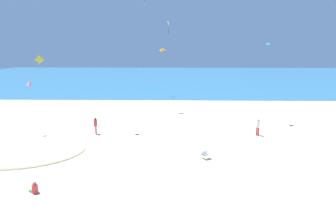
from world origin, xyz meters
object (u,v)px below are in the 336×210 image
object	(u,v)px
kite_yellow	(39,60)
person_2	(35,189)
beach_chair_near_camera	(205,155)
kite_purple	(144,0)
person_0	(96,125)
kite_teal	(268,44)
kite_pink	(29,83)
kite_lime	(169,24)
kite_orange	(162,50)
person_1	(258,126)

from	to	relation	value
kite_yellow	person_2	bearing A→B (deg)	-67.33
beach_chair_near_camera	kite_yellow	bearing A→B (deg)	-145.78
kite_purple	kite_yellow	xyz separation A→B (m)	(-8.01, -19.07, -8.40)
person_0	kite_teal	world-z (taller)	kite_teal
kite_pink	beach_chair_near_camera	bearing A→B (deg)	-14.64
kite_pink	kite_teal	xyz separation A→B (m)	(21.93, 5.99, 3.30)
kite_yellow	kite_teal	distance (m)	22.68
person_2	kite_lime	xyz separation A→B (m)	(7.19, 18.01, 10.19)
kite_teal	person_2	bearing A→B (deg)	-139.89
person_2	kite_orange	size ratio (longest dim) A/B	0.49
kite_orange	kite_pink	size ratio (longest dim) A/B	1.46
person_2	kite_lime	world-z (taller)	kite_lime
person_1	kite_lime	world-z (taller)	kite_lime
person_0	beach_chair_near_camera	bearing A→B (deg)	122.33
person_1	kite_yellow	size ratio (longest dim) A/B	1.10
person_0	person_2	size ratio (longest dim) A/B	2.33
kite_lime	person_2	bearing A→B (deg)	-111.76
person_1	kite_purple	world-z (taller)	kite_purple
beach_chair_near_camera	kite_pink	size ratio (longest dim) A/B	0.90
person_1	kite_yellow	xyz separation A→B (m)	(-20.49, 1.76, 5.88)
person_1	kite_purple	bearing A→B (deg)	17.73
kite_purple	person_0	bearing A→B (deg)	-96.88
kite_yellow	kite_orange	bearing A→B (deg)	33.47
beach_chair_near_camera	kite_teal	distance (m)	14.65
beach_chair_near_camera	kite_purple	world-z (taller)	kite_purple
kite_yellow	beach_chair_near_camera	bearing A→B (deg)	-24.60
person_1	kite_lime	size ratio (longest dim) A/B	1.07
person_1	kite_purple	distance (m)	28.17
person_2	kite_purple	bearing A→B (deg)	-69.37
person_1	kite_pink	bearing A→B (deg)	80.65
kite_lime	kite_teal	size ratio (longest dim) A/B	1.55
beach_chair_near_camera	person_2	bearing A→B (deg)	-95.29
person_0	kite_purple	bearing A→B (deg)	-126.13
kite_lime	kite_teal	bearing A→B (deg)	-17.64
kite_yellow	kite_teal	world-z (taller)	kite_teal
person_0	kite_yellow	world-z (taller)	kite_yellow
kite_purple	person_2	bearing A→B (deg)	-95.66
person_0	kite_yellow	bearing A→B (deg)	-46.61
person_2	kite_yellow	bearing A→B (deg)	-41.04
person_1	person_2	world-z (taller)	person_1
kite_orange	kite_pink	xyz separation A→B (m)	(-10.80, -10.58, -2.63)
person_1	person_2	bearing A→B (deg)	109.78
kite_teal	kite_lime	bearing A→B (deg)	162.36
beach_chair_near_camera	kite_orange	xyz separation A→B (m)	(-3.79, 14.39, 7.37)
beach_chair_near_camera	kite_yellow	distance (m)	17.84
kite_orange	kite_pink	distance (m)	15.35
kite_lime	person_0	bearing A→B (deg)	-130.08
person_2	kite_teal	xyz separation A→B (m)	(17.49, 14.74, 8.05)
beach_chair_near_camera	kite_yellow	world-z (taller)	kite_yellow
kite_teal	person_0	bearing A→B (deg)	-164.77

